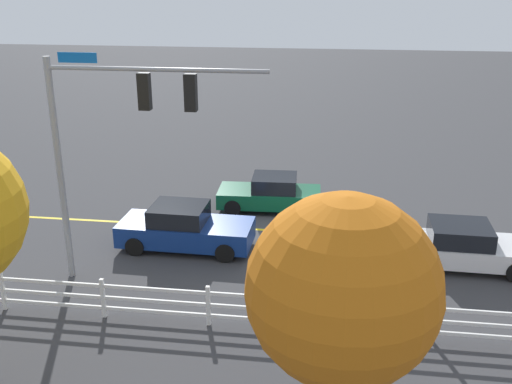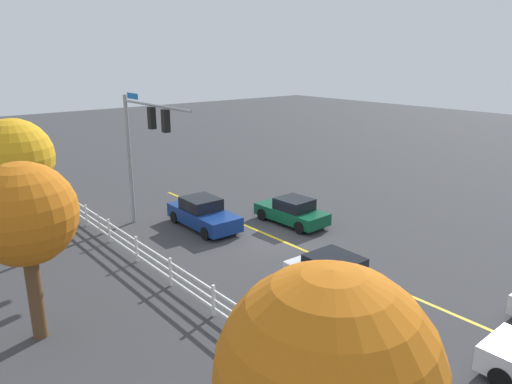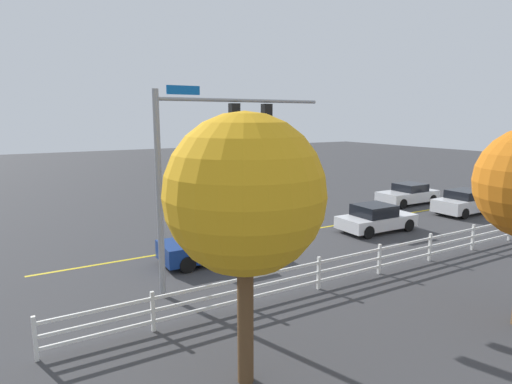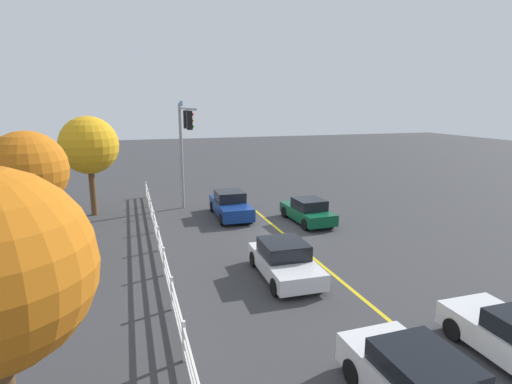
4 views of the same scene
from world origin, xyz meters
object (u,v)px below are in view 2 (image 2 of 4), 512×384
Objects in this scene: tree_0 at (328,378)px; tree_2 at (24,216)px; car_0 at (292,211)px; car_3 at (203,214)px; tree_1 at (14,158)px; car_2 at (337,276)px.

tree_0 is 10.69m from tree_2.
car_0 is at bearing -42.07° from tree_0.
tree_0 reaches higher than car_3.
tree_0 is at bearing 179.52° from tree_1.
car_0 is at bearing -114.62° from tree_1.
car_2 is at bearing 146.50° from car_0.
car_0 is 13.41m from tree_1.
tree_2 is at bearing 98.67° from car_0.
car_0 is at bearing 58.75° from car_3.
car_2 is 0.69× the size of tree_1.
car_2 is 14.73m from tree_1.
tree_1 is at bearing -145.91° from car_2.
car_2 is 0.91× the size of car_3.
tree_1 is at bearing -11.80° from tree_2.
car_0 is 0.73× the size of tree_2.
tree_1 is (18.58, -0.16, 0.30)m from tree_0.
car_0 is at bearing -78.98° from tree_2.
tree_0 is (-15.69, 8.00, 3.23)m from car_3.
car_0 is 4.64m from car_3.
car_3 is 17.91m from tree_0.
car_3 is (2.50, 3.91, 0.05)m from car_0.
car_0 is 7.74m from car_2.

